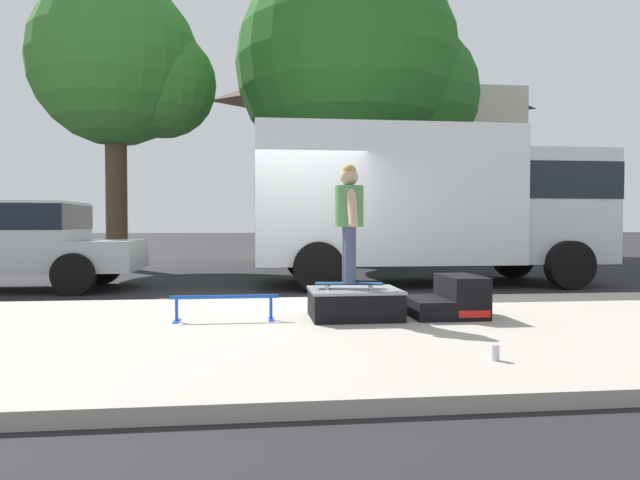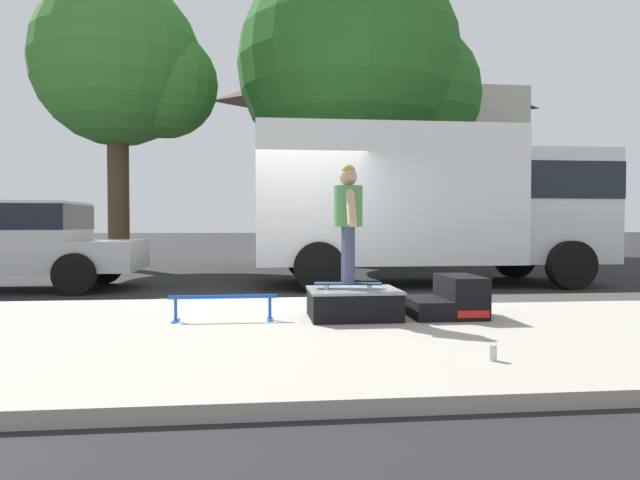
{
  "view_description": "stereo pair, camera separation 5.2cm",
  "coord_description": "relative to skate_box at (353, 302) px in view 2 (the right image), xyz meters",
  "views": [
    {
      "loc": [
        -0.76,
        -8.99,
        1.21
      ],
      "look_at": [
        0.23,
        -0.52,
        0.97
      ],
      "focal_mm": 32.27,
      "sensor_mm": 36.0,
      "label": 1
    },
    {
      "loc": [
        -0.71,
        -8.99,
        1.21
      ],
      "look_at": [
        0.23,
        -0.52,
        0.97
      ],
      "focal_mm": 32.27,
      "sensor_mm": 36.0,
      "label": 2
    }
  ],
  "objects": [
    {
      "name": "ground_plane",
      "position": [
        -0.4,
        2.45,
        -0.3
      ],
      "size": [
        140.0,
        140.0,
        0.0
      ],
      "primitive_type": "plane",
      "color": "black"
    },
    {
      "name": "sidewalk_slab",
      "position": [
        -0.4,
        -0.55,
        -0.24
      ],
      "size": [
        50.0,
        5.0,
        0.12
      ],
      "primitive_type": "cube",
      "color": "#A8A093",
      "rests_on": "ground"
    },
    {
      "name": "skate_box",
      "position": [
        0.0,
        0.0,
        0.0
      ],
      "size": [
        1.03,
        0.85,
        0.34
      ],
      "color": "black",
      "rests_on": "sidewalk_slab"
    },
    {
      "name": "kicker_ramp",
      "position": [
        1.15,
        -0.0,
        0.02
      ],
      "size": [
        0.83,
        0.83,
        0.48
      ],
      "color": "black",
      "rests_on": "sidewalk_slab"
    },
    {
      "name": "grind_rail",
      "position": [
        -1.49,
        -0.0,
        0.03
      ],
      "size": [
        1.21,
        0.28,
        0.29
      ],
      "color": "blue",
      "rests_on": "sidewalk_slab"
    },
    {
      "name": "skateboard",
      "position": [
        -0.06,
        0.02,
        0.21
      ],
      "size": [
        0.8,
        0.33,
        0.07
      ],
      "color": "navy",
      "rests_on": "skate_box"
    },
    {
      "name": "skater_kid",
      "position": [
        -0.06,
        0.02,
        1.03
      ],
      "size": [
        0.33,
        0.7,
        1.37
      ],
      "color": "#3F4766",
      "rests_on": "skateboard"
    },
    {
      "name": "soda_can",
      "position": [
        0.76,
        -2.17,
        -0.12
      ],
      "size": [
        0.07,
        0.07,
        0.13
      ],
      "color": "silver",
      "rests_on": "sidewalk_slab"
    },
    {
      "name": "box_truck",
      "position": [
        2.35,
        4.65,
        1.4
      ],
      "size": [
        6.91,
        2.63,
        3.05
      ],
      "color": "white",
      "rests_on": "ground"
    },
    {
      "name": "street_tree_main",
      "position": [
        1.87,
        9.6,
        5.2
      ],
      "size": [
        6.91,
        6.28,
        8.82
      ],
      "color": "brown",
      "rests_on": "ground"
    },
    {
      "name": "street_tree_neighbour",
      "position": [
        -4.54,
        9.4,
        5.06
      ],
      "size": [
        4.87,
        4.43,
        7.73
      ],
      "color": "brown",
      "rests_on": "ground"
    },
    {
      "name": "house_behind",
      "position": [
        3.84,
        16.17,
        3.94
      ],
      "size": [
        9.54,
        8.23,
        8.4
      ],
      "color": "beige",
      "rests_on": "ground"
    }
  ]
}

